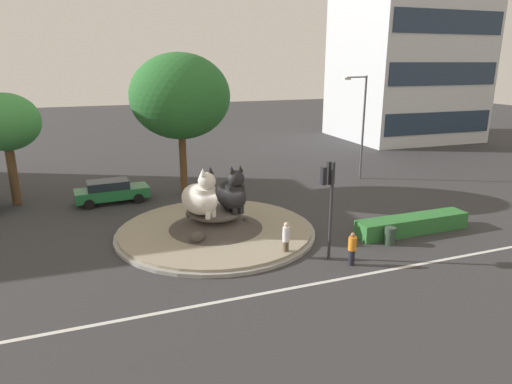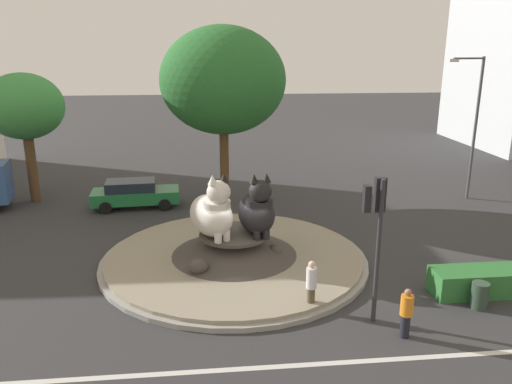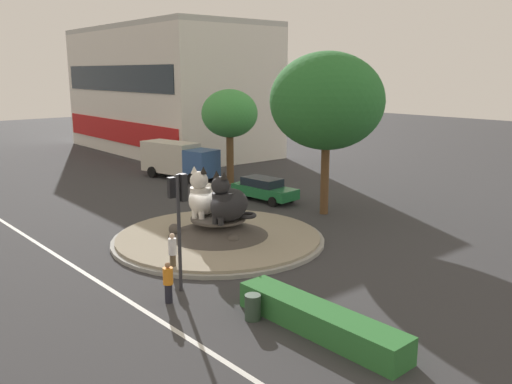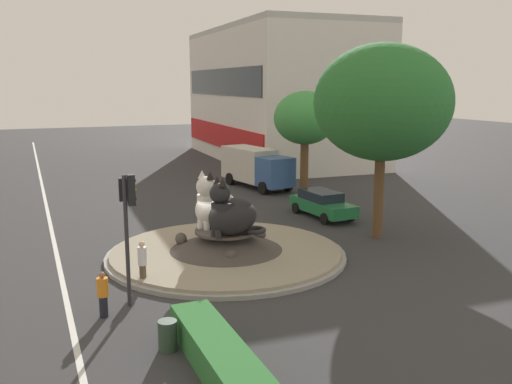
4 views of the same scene
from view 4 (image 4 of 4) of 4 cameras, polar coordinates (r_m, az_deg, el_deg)
ground_plane at (r=25.31m, az=-3.04°, el=-6.53°), size 160.00×160.00×0.00m
lane_centreline at (r=24.04m, az=-19.23°, el=-8.11°), size 112.00×0.20×0.01m
roundabout_island at (r=25.19m, az=-3.06°, el=-5.63°), size 10.68×10.68×1.23m
cat_statue_white at (r=25.42m, az=-4.28°, el=-1.38°), size 2.36×2.99×2.61m
cat_statue_black at (r=23.86m, az=-2.62°, el=-2.23°), size 1.73×2.75×2.57m
traffic_light_mast at (r=19.48m, az=-12.90°, el=-1.81°), size 0.73×0.51×4.63m
shophouse_block at (r=57.34m, az=2.20°, el=9.89°), size 25.04×12.99×12.99m
clipped_hedge_strip at (r=15.30m, az=-3.29°, el=-17.00°), size 6.58×1.20×0.90m
broadleaf_tree_behind_island at (r=37.86m, az=5.02°, el=7.44°), size 4.19×4.19×7.13m
second_tree_near_tower at (r=27.91m, az=12.77°, el=8.87°), size 6.64×6.64×9.55m
pedestrian_orange_shirt at (r=19.40m, az=-15.33°, el=-9.95°), size 0.38×0.38×1.57m
pedestrian_white_shirt at (r=21.91m, az=-11.50°, el=-6.99°), size 0.35×0.35×1.76m
sedan_on_far_lane at (r=32.56m, az=6.76°, el=-1.16°), size 4.74×2.24×1.51m
delivery_box_truck at (r=41.43m, az=-0.02°, el=2.64°), size 7.19×3.38×2.87m
litter_bin at (r=16.92m, az=-8.99°, el=-14.24°), size 0.56×0.56×0.90m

